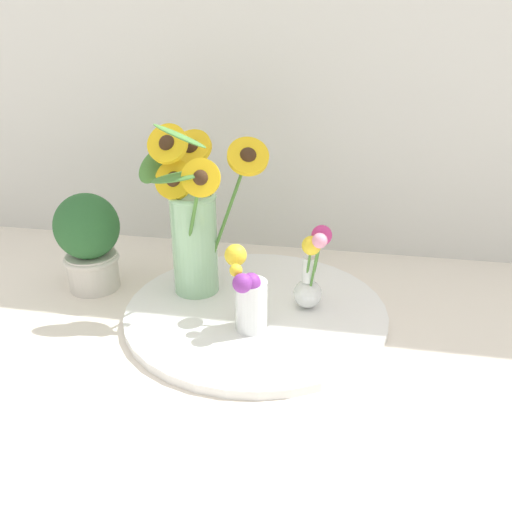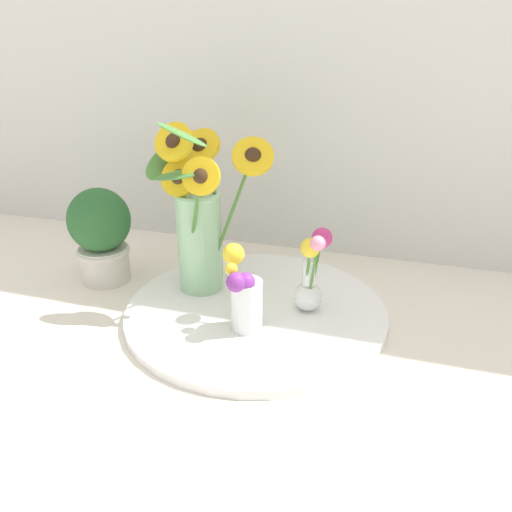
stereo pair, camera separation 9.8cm
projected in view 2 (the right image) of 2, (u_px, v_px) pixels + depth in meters
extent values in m
plane|color=silver|center=(239.00, 324.00, 1.00)|extent=(6.00, 6.00, 0.00)
cylinder|color=white|center=(256.00, 310.00, 1.03)|extent=(0.54, 0.54, 0.02)
cylinder|color=#99CC9E|center=(200.00, 243.00, 1.07)|extent=(0.10, 0.10, 0.21)
torus|color=#99CC9E|center=(197.00, 195.00, 1.02)|extent=(0.10, 0.10, 0.01)
cylinder|color=#4C8438|center=(191.00, 207.00, 1.10)|extent=(0.04, 0.08, 0.23)
cylinder|color=yellow|center=(186.00, 148.00, 1.09)|extent=(0.10, 0.08, 0.08)
sphere|color=#382314|center=(186.00, 148.00, 1.09)|extent=(0.04, 0.04, 0.04)
cylinder|color=#4C8438|center=(228.00, 222.00, 1.03)|extent=(0.09, 0.06, 0.25)
cylinder|color=yellow|center=(253.00, 156.00, 0.99)|extent=(0.10, 0.07, 0.09)
sphere|color=#382314|center=(253.00, 156.00, 0.99)|extent=(0.04, 0.04, 0.04)
cylinder|color=#4C8438|center=(205.00, 206.00, 1.08)|extent=(0.04, 0.06, 0.24)
cylinder|color=yellow|center=(200.00, 146.00, 1.06)|extent=(0.09, 0.07, 0.08)
sphere|color=#382314|center=(200.00, 146.00, 1.06)|extent=(0.04, 0.04, 0.04)
cylinder|color=#4C8438|center=(184.00, 206.00, 1.04)|extent=(0.03, 0.01, 0.26)
cylinder|color=yellow|center=(174.00, 142.00, 0.99)|extent=(0.09, 0.06, 0.08)
sphere|color=#382314|center=(174.00, 142.00, 0.99)|extent=(0.03, 0.03, 0.03)
cylinder|color=#4C8438|center=(190.00, 221.00, 1.04)|extent=(0.04, 0.02, 0.19)
cylinder|color=yellow|center=(180.00, 178.00, 1.00)|extent=(0.09, 0.05, 0.09)
sphere|color=#382314|center=(180.00, 178.00, 1.00)|extent=(0.03, 0.03, 0.03)
cylinder|color=#4C8438|center=(194.00, 225.00, 1.00)|extent=(0.07, 0.07, 0.21)
cylinder|color=yellow|center=(201.00, 176.00, 0.92)|extent=(0.09, 0.03, 0.09)
sphere|color=#382314|center=(201.00, 176.00, 0.92)|extent=(0.03, 0.03, 0.03)
ellipsoid|color=#477F38|center=(162.00, 163.00, 1.03)|extent=(0.06, 0.11, 0.07)
ellipsoid|color=#477F38|center=(182.00, 134.00, 0.91)|extent=(0.10, 0.05, 0.05)
ellipsoid|color=#477F38|center=(183.00, 174.00, 0.93)|extent=(0.12, 0.06, 0.04)
cylinder|color=white|center=(247.00, 305.00, 0.94)|extent=(0.06, 0.06, 0.10)
cylinder|color=#4C8438|center=(245.00, 299.00, 0.93)|extent=(0.01, 0.02, 0.08)
sphere|color=purple|center=(245.00, 282.00, 0.90)|extent=(0.04, 0.04, 0.04)
cylinder|color=#4C8438|center=(239.00, 298.00, 0.91)|extent=(0.01, 0.02, 0.07)
sphere|color=purple|center=(236.00, 282.00, 0.89)|extent=(0.04, 0.04, 0.04)
cylinder|color=#4C8438|center=(235.00, 295.00, 0.93)|extent=(0.03, 0.01, 0.10)
sphere|color=yellow|center=(230.00, 269.00, 0.91)|extent=(0.02, 0.02, 0.02)
cylinder|color=#4C8438|center=(239.00, 286.00, 0.95)|extent=(0.03, 0.03, 0.11)
sphere|color=yellow|center=(233.00, 255.00, 0.94)|extent=(0.04, 0.04, 0.04)
sphere|color=white|center=(308.00, 297.00, 1.01)|extent=(0.06, 0.06, 0.06)
cylinder|color=white|center=(309.00, 272.00, 0.99)|extent=(0.03, 0.03, 0.05)
cylinder|color=#4C8438|center=(314.00, 270.00, 0.96)|extent=(0.02, 0.03, 0.12)
sphere|color=pink|center=(318.00, 243.00, 0.92)|extent=(0.03, 0.03, 0.03)
cylinder|color=#4C8438|center=(316.00, 266.00, 0.98)|extent=(0.02, 0.01, 0.12)
sphere|color=#C6337A|center=(322.00, 238.00, 0.95)|extent=(0.04, 0.04, 0.04)
cylinder|color=#4C8438|center=(307.00, 275.00, 0.98)|extent=(0.02, 0.03, 0.13)
sphere|color=yellow|center=(310.00, 248.00, 0.94)|extent=(0.04, 0.04, 0.04)
cylinder|color=beige|center=(105.00, 264.00, 1.17)|extent=(0.11, 0.11, 0.08)
torus|color=beige|center=(103.00, 251.00, 1.15)|extent=(0.12, 0.12, 0.01)
ellipsoid|color=#285B2D|center=(99.00, 220.00, 1.12)|extent=(0.14, 0.14, 0.15)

